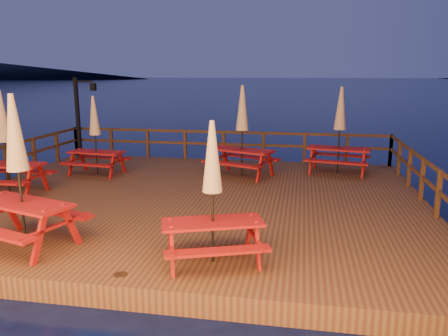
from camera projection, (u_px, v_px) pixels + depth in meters
The scene contains 11 objects.
ground at pixel (191, 211), 11.57m from camera, with size 500.00×500.00×0.00m, color black.
deck at pixel (191, 204), 11.52m from camera, with size 12.00×10.00×0.40m, color #482717.
deck_piles at pixel (191, 221), 11.63m from camera, with size 11.44×9.44×1.40m.
railing at pixel (205, 155), 13.02m from camera, with size 11.80×9.75×1.10m.
lamp_post at pixel (81, 110), 16.39m from camera, with size 0.85×0.18×3.00m.
picnic_table_0 at pixel (4, 141), 11.40m from camera, with size 1.96×1.62×2.75m.
picnic_table_1 at pixel (18, 169), 7.92m from camera, with size 2.37×2.14×2.83m.
picnic_table_2 at pixel (95, 134), 13.66m from camera, with size 1.86×1.59×2.48m.
picnic_table_3 at pixel (340, 129), 13.80m from camera, with size 2.18×1.91×2.75m.
picnic_table_4 at pixel (212, 191), 7.27m from camera, with size 2.08×1.90×2.44m.
picnic_table_5 at pixel (242, 130), 13.43m from camera, with size 2.42×2.22×2.81m.
Camera 1 is at (2.80, -10.72, 3.61)m, focal length 35.00 mm.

